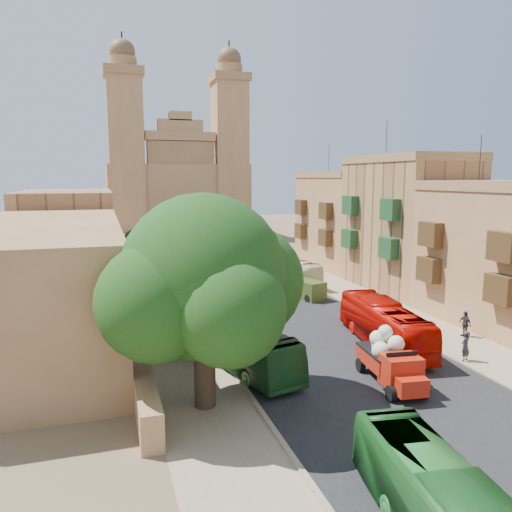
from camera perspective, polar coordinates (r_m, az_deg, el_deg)
ground at (r=26.78m, az=17.41°, el=-16.95°), size 260.00×260.00×0.00m
road_surface at (r=52.88m, az=-1.28°, el=-3.64°), size 14.00×140.00×0.01m
sidewalk_east at (r=56.16m, az=8.09°, el=-2.98°), size 5.00×140.00×0.01m
sidewalk_west at (r=51.18m, az=-11.59°, el=-4.24°), size 5.00×140.00×0.01m
kerb_east at (r=55.15m, az=5.74°, el=-3.10°), size 0.25×140.00×0.12m
kerb_west at (r=51.45m, az=-8.82°, el=-4.03°), size 0.25×140.00×0.12m
townhouse_b at (r=43.31m, az=26.99°, el=0.19°), size 9.00×14.00×14.90m
townhouse_c at (r=54.02m, az=16.76°, el=3.67°), size 9.00×14.00×17.40m
townhouse_d at (r=66.12m, az=9.96°, el=4.16°), size 9.00×14.00×15.90m
west_wall at (r=41.08m, az=-14.43°, el=-6.32°), size 1.00×40.00×1.80m
west_building_low at (r=38.56m, az=-22.66°, el=-2.70°), size 10.00×28.00×8.40m
west_building_mid at (r=64.11m, az=-20.58°, el=2.53°), size 10.00×22.00×10.00m
church at (r=99.29m, az=-9.07°, el=7.67°), size 28.00×22.50×36.30m
ficus_tree at (r=24.65m, az=-5.83°, el=-3.06°), size 10.84×9.97×10.84m
street_tree_a at (r=32.95m, az=-9.53°, el=-5.55°), size 3.25×3.25×5.00m
street_tree_b at (r=44.57m, az=-11.61°, el=-1.62°), size 3.39×3.39×5.21m
street_tree_c at (r=56.39m, az=-12.81°, el=0.46°), size 3.32×3.32×5.11m
street_tree_d at (r=68.28m, az=-13.59°, el=1.70°), size 3.12×3.12×4.80m
red_truck at (r=29.50m, az=15.17°, el=-11.42°), size 2.71×5.66×3.20m
olive_pickup at (r=48.55m, az=5.61°, el=-3.76°), size 3.03×4.69×1.79m
bus_green_north at (r=31.01m, az=-1.85°, el=-9.92°), size 5.05×11.02×2.99m
bus_red_east at (r=35.80m, az=14.42°, el=-7.56°), size 3.99×11.18×3.05m
bus_cream_east at (r=54.77m, az=3.78°, el=-1.64°), size 3.73×10.83×2.96m
car_blue_a at (r=42.23m, az=1.51°, el=-5.87°), size 2.05×4.36×1.44m
car_white_a at (r=46.69m, az=-4.26°, el=-4.68°), size 2.39×3.44×1.07m
car_cream at (r=51.27m, az=1.55°, el=-3.33°), size 3.43×4.91×1.24m
car_dkblue at (r=69.05m, az=-8.58°, el=-0.31°), size 1.98×3.88×1.08m
car_white_b at (r=57.24m, az=-2.06°, el=-2.12°), size 1.93×3.41×1.09m
car_blue_b at (r=79.97m, az=-9.03°, el=0.98°), size 1.96×3.85×1.21m
pedestrian_a at (r=34.67m, az=22.81°, el=-9.48°), size 0.83×0.70×1.95m
pedestrian_c at (r=39.78m, az=22.77°, el=-7.16°), size 0.52×1.15×1.92m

